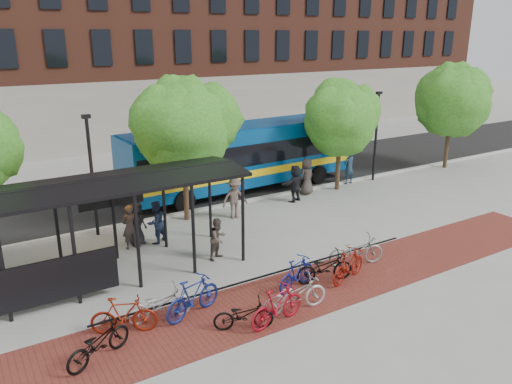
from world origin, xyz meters
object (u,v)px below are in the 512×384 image
pedestrian_3 (235,198)px  pedestrian_8 (218,239)px  bike_0 (98,343)px  bike_3 (193,297)px  bike_6 (295,294)px  lamp_post_right (376,134)px  bike_9 (349,265)px  pedestrian_6 (307,176)px  bike_10 (356,250)px  tree_c (341,116)px  bike_4 (244,315)px  bike_8 (325,267)px  bike_5 (277,306)px  bike_2 (159,304)px  pedestrian_1 (130,227)px  pedestrian_7 (349,167)px  pedestrian_2 (156,222)px  lamp_post_left (92,172)px  bus (242,153)px  bike_1 (124,315)px  bus_shelter (88,197)px  bike_7 (297,273)px  pedestrian_5 (295,183)px  tree_b (184,123)px  pedestrian_0 (137,223)px  tree_d (453,97)px

pedestrian_3 → pedestrian_8: (-2.68, -3.50, -0.16)m
bike_0 → pedestrian_3: size_ratio=1.02×
bike_3 → bike_6: (2.78, -1.40, -0.07)m
lamp_post_right → pedestrian_3: size_ratio=2.65×
bike_9 → pedestrian_6: 9.86m
bike_10 → bike_0: bearing=112.7°
bike_3 → tree_c: bearing=-75.1°
bike_9 → bike_10: bearing=-70.2°
bike_4 → bike_10: size_ratio=0.82×
tree_c → bike_4: tree_c is taller
bike_6 → bike_8: bike_6 is taller
bike_5 → bike_2: bearing=46.0°
pedestrian_1 → pedestrian_7: 13.72m
bike_6 → bike_0: bearing=89.8°
pedestrian_2 → lamp_post_left: bearing=-76.1°
pedestrian_2 → pedestrian_8: pedestrian_2 is taller
tree_c → bike_3: bearing=-147.8°
bus → pedestrian_7: (5.76, -2.17, -1.07)m
bike_1 → bus_shelter: bearing=21.5°
tree_c → bike_5: 14.51m
bike_5 → bike_7: bearing=-59.3°
bike_6 → pedestrian_6: pedestrian_6 is taller
pedestrian_5 → pedestrian_1: bearing=-9.5°
bus_shelter → tree_b: (5.23, 3.83, 1.46)m
bus_shelter → pedestrian_3: 7.90m
bike_6 → pedestrian_1: 7.79m
pedestrian_2 → bike_10: bearing=107.3°
bus → pedestrian_7: bus is taller
bus_shelter → bike_4: 6.57m
tree_b → pedestrian_1: tree_b is taller
bike_8 → pedestrian_0: bearing=48.8°
bike_6 → tree_c: bearing=-39.6°
bike_5 → bike_6: (0.88, 0.32, -0.04)m
bike_2 → bike_4: bike_2 is taller
tree_b → lamp_post_right: size_ratio=1.26×
bike_3 → bike_5: (1.90, -1.72, -0.03)m
bike_10 → pedestrian_2: bearing=61.8°
pedestrian_1 → pedestrian_3: pedestrian_3 is taller
tree_c → bike_2: 15.64m
pedestrian_8 → tree_b: bearing=56.0°
bus → bike_1: 14.23m
bike_0 → bike_2: (2.07, 1.01, -0.00)m
pedestrian_6 → tree_d: bearing=168.5°
tree_b → pedestrian_3: size_ratio=3.35×
bus_shelter → bike_7: bearing=-37.1°
bike_3 → pedestrian_5: 11.57m
pedestrian_0 → pedestrian_3: (4.86, 0.61, 0.05)m
bike_6 → bus_shelter: bearing=47.8°
bus → pedestrian_6: (2.51, -2.50, -1.07)m
pedestrian_0 → pedestrian_2: (0.71, -0.24, -0.02)m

